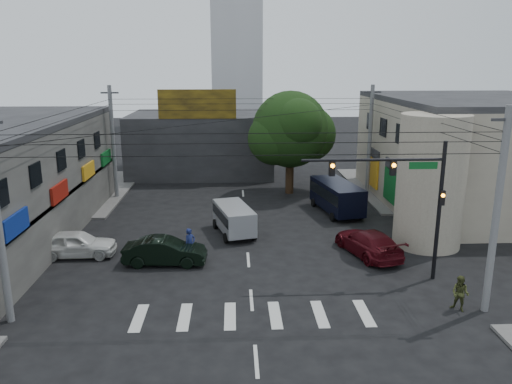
{
  "coord_description": "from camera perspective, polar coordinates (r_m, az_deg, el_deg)",
  "views": [
    {
      "loc": [
        -0.76,
        -24.51,
        10.82
      ],
      "look_at": [
        0.53,
        4.0,
        3.47
      ],
      "focal_mm": 35.0,
      "sensor_mm": 36.0,
      "label": 1
    }
  ],
  "objects": [
    {
      "name": "billboard",
      "position": [
        45.86,
        -6.74,
        9.95
      ],
      "size": [
        7.0,
        0.3,
        2.6
      ],
      "primitive_type": "cube",
      "color": "olive",
      "rests_on": "building_far"
    },
    {
      "name": "traffic_officer",
      "position": [
        28.56,
        -7.54,
        -5.95
      ],
      "size": [
        1.12,
        1.11,
        1.85
      ],
      "primitive_type": "imported",
      "rotation": [
        0.0,
        0.0,
        0.72
      ],
      "color": "#151D4B",
      "rests_on": "ground"
    },
    {
      "name": "utility_pole_far_left",
      "position": [
        42.13,
        -16.0,
        5.4
      ],
      "size": [
        0.32,
        0.32,
        9.2
      ],
      "primitive_type": "cylinder",
      "color": "#59595B",
      "rests_on": "ground"
    },
    {
      "name": "navy_van",
      "position": [
        37.57,
        9.21,
        -0.67
      ],
      "size": [
        6.55,
        4.36,
        2.29
      ],
      "primitive_type": null,
      "rotation": [
        0.0,
        0.0,
        1.77
      ],
      "color": "black",
      "rests_on": "ground"
    },
    {
      "name": "traffic_gantry",
      "position": [
        25.73,
        16.97,
        0.35
      ],
      "size": [
        7.1,
        0.35,
        7.2
      ],
      "color": "black",
      "rests_on": "ground"
    },
    {
      "name": "sidewalk_far_right",
      "position": [
        47.69,
        20.65,
        0.48
      ],
      "size": [
        16.0,
        16.0,
        0.15
      ],
      "primitive_type": "cube",
      "color": "#514F4C",
      "rests_on": "ground"
    },
    {
      "name": "white_compact",
      "position": [
        30.66,
        -19.82,
        -5.59
      ],
      "size": [
        2.01,
        4.57,
        1.53
      ],
      "primitive_type": "imported",
      "rotation": [
        0.0,
        0.0,
        1.59
      ],
      "color": "silver",
      "rests_on": "ground"
    },
    {
      "name": "maroon_sedan",
      "position": [
        29.81,
        12.69,
        -5.65
      ],
      "size": [
        4.93,
        6.34,
        1.51
      ],
      "primitive_type": "imported",
      "rotation": [
        0.0,
        0.0,
        3.43
      ],
      "color": "#490A11",
      "rests_on": "ground"
    },
    {
      "name": "silver_minivan",
      "position": [
        32.54,
        -2.53,
        -3.24
      ],
      "size": [
        5.28,
        3.99,
        1.88
      ],
      "primitive_type": null,
      "rotation": [
        0.0,
        0.0,
        1.83
      ],
      "color": "#9C9DA3",
      "rests_on": "ground"
    },
    {
      "name": "building_right",
      "position": [
        42.49,
        23.71,
        3.99
      ],
      "size": [
        14.0,
        18.0,
        8.0
      ],
      "primitive_type": "cube",
      "color": "gray",
      "rests_on": "ground"
    },
    {
      "name": "pedestrian_olive",
      "position": [
        24.58,
        22.3,
        -10.7
      ],
      "size": [
        1.43,
        1.43,
        1.65
      ],
      "primitive_type": "imported",
      "rotation": [
        0.0,
        0.0,
        -0.8
      ],
      "color": "#373D1C",
      "rests_on": "ground"
    },
    {
      "name": "street_tree",
      "position": [
        42.12,
        3.95,
        7.12
      ],
      "size": [
        6.4,
        6.4,
        8.7
      ],
      "color": "black",
      "rests_on": "ground"
    },
    {
      "name": "sidewalk_far_left",
      "position": [
        47.12,
        -23.98,
        -0.0
      ],
      "size": [
        16.0,
        16.0,
        0.15
      ],
      "primitive_type": "cube",
      "color": "#514F4C",
      "rests_on": "ground"
    },
    {
      "name": "ground",
      "position": [
        26.8,
        -0.76,
        -9.36
      ],
      "size": [
        160.0,
        160.0,
        0.0
      ],
      "primitive_type": "plane",
      "color": "black",
      "rests_on": "ground"
    },
    {
      "name": "corner_column",
      "position": [
        31.58,
        19.34,
        1.15
      ],
      "size": [
        4.0,
        4.0,
        8.0
      ],
      "primitive_type": "cylinder",
      "color": "gray",
      "rests_on": "ground"
    },
    {
      "name": "utility_pole_near_right",
      "position": [
        23.78,
        25.79,
        -2.19
      ],
      "size": [
        0.32,
        0.32,
        9.2
      ],
      "primitive_type": "cylinder",
      "color": "#59595B",
      "rests_on": "ground"
    },
    {
      "name": "dark_sedan",
      "position": [
        28.26,
        -10.37,
        -6.67
      ],
      "size": [
        2.0,
        4.7,
        1.5
      ],
      "primitive_type": "imported",
      "rotation": [
        0.0,
        0.0,
        1.53
      ],
      "color": "black",
      "rests_on": "ground"
    },
    {
      "name": "building_far",
      "position": [
        51.21,
        -6.22,
        5.58
      ],
      "size": [
        14.0,
        10.0,
        6.0
      ],
      "primitive_type": "cube",
      "color": "#232326",
      "rests_on": "ground"
    },
    {
      "name": "utility_pole_far_right",
      "position": [
        42.5,
        12.86,
        5.67
      ],
      "size": [
        0.32,
        0.32,
        9.2
      ],
      "primitive_type": "cylinder",
      "color": "#59595B",
      "rests_on": "ground"
    }
  ]
}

